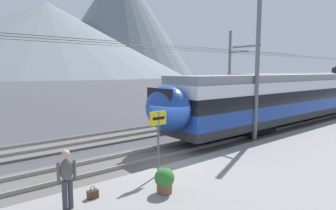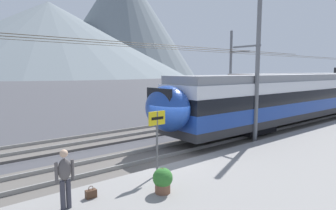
{
  "view_description": "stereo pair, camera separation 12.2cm",
  "coord_description": "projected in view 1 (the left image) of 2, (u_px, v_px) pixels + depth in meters",
  "views": [
    {
      "loc": [
        -7.73,
        -9.65,
        4.11
      ],
      "look_at": [
        2.01,
        2.38,
        2.23
      ],
      "focal_mm": 30.19,
      "sensor_mm": 36.0,
      "label": 1
    },
    {
      "loc": [
        -7.64,
        -9.73,
        4.11
      ],
      "look_at": [
        2.01,
        2.38,
        2.23
      ],
      "focal_mm": 30.19,
      "sensor_mm": 36.0,
      "label": 2
    }
  ],
  "objects": [
    {
      "name": "train_far_track",
      "position": [
        317.0,
        86.0,
        34.62
      ],
      "size": [
        33.94,
        3.03,
        4.27
      ],
      "color": "#2D2D30",
      "rests_on": "track_far"
    },
    {
      "name": "mountain_central_peak",
      "position": [
        47.0,
        39.0,
        205.06
      ],
      "size": [
        200.67,
        200.67,
        53.74
      ],
      "primitive_type": "cone",
      "color": "slate",
      "rests_on": "ground"
    },
    {
      "name": "catenary_mast_mid",
      "position": [
        256.0,
        68.0,
        15.61
      ],
      "size": [
        43.54,
        1.83,
        8.36
      ],
      "color": "slate",
      "rests_on": "ground"
    },
    {
      "name": "passenger_walking",
      "position": [
        67.0,
        176.0,
        7.73
      ],
      "size": [
        0.53,
        0.22,
        1.69
      ],
      "color": "#383842",
      "rests_on": "platform_slab"
    },
    {
      "name": "track_near",
      "position": [
        154.0,
        156.0,
        13.5
      ],
      "size": [
        120.0,
        3.0,
        0.28
      ],
      "color": "#5B5651",
      "rests_on": "ground"
    },
    {
      "name": "track_far",
      "position": [
        108.0,
        138.0,
        17.21
      ],
      "size": [
        120.0,
        3.0,
        0.28
      ],
      "color": "#5B5651",
      "rests_on": "ground"
    },
    {
      "name": "platform_slab",
      "position": [
        278.0,
        202.0,
        8.57
      ],
      "size": [
        120.0,
        9.0,
        0.29
      ],
      "primitive_type": "cube",
      "color": "gray",
      "rests_on": "ground"
    },
    {
      "name": "catenary_mast_far_side",
      "position": [
        231.0,
        71.0,
        26.79
      ],
      "size": [
        43.54,
        2.25,
        7.85
      ],
      "color": "slate",
      "rests_on": "ground"
    },
    {
      "name": "potted_plant_platform_edge",
      "position": [
        164.0,
        179.0,
        8.84
      ],
      "size": [
        0.63,
        0.63,
        0.8
      ],
      "color": "brown",
      "rests_on": "platform_slab"
    },
    {
      "name": "train_near_platform",
      "position": [
        314.0,
        93.0,
        23.61
      ],
      "size": [
        33.03,
        3.03,
        4.27
      ],
      "color": "#2D2D30",
      "rests_on": "track_near"
    },
    {
      "name": "mountain_right_ridge",
      "position": [
        121.0,
        19.0,
        235.19
      ],
      "size": [
        120.57,
        120.57,
        93.4
      ],
      "primitive_type": "cone",
      "color": "slate",
      "rests_on": "ground"
    },
    {
      "name": "platform_sign",
      "position": [
        158.0,
        129.0,
        10.2
      ],
      "size": [
        0.7,
        0.08,
        2.37
      ],
      "color": "#59595B",
      "rests_on": "platform_slab"
    },
    {
      "name": "handbag_beside_passenger",
      "position": [
        93.0,
        194.0,
        8.5
      ],
      "size": [
        0.32,
        0.18,
        0.38
      ],
      "color": "#472D1E",
      "rests_on": "platform_slab"
    },
    {
      "name": "ground_plane",
      "position": [
        167.0,
        162.0,
        12.77
      ],
      "size": [
        400.0,
        400.0,
        0.0
      ],
      "primitive_type": "plane",
      "color": "#424247"
    }
  ]
}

